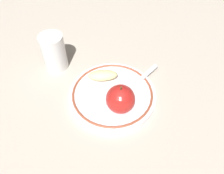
{
  "coord_description": "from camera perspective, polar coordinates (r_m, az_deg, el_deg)",
  "views": [
    {
      "loc": [
        -0.33,
        0.02,
        0.44
      ],
      "look_at": [
        0.01,
        0.0,
        0.04
      ],
      "focal_mm": 35.0,
      "sensor_mm": 36.0,
      "label": 1
    }
  ],
  "objects": [
    {
      "name": "drinking_glass",
      "position": [
        0.62,
        -14.93,
        8.76
      ],
      "size": [
        0.06,
        0.06,
        0.1
      ],
      "primitive_type": "cylinder",
      "color": "silver",
      "rests_on": "ground_plane"
    },
    {
      "name": "ground_plane",
      "position": [
        0.55,
        0.19,
        -3.47
      ],
      "size": [
        2.0,
        2.0,
        0.0
      ],
      "primitive_type": "plane",
      "color": "#B7AA9A"
    },
    {
      "name": "apple_slice_front",
      "position": [
        0.57,
        -2.43,
        3.07
      ],
      "size": [
        0.04,
        0.08,
        0.02
      ],
      "primitive_type": "ellipsoid",
      "rotation": [
        0.0,
        0.0,
        4.73
      ],
      "color": "beige",
      "rests_on": "plate"
    },
    {
      "name": "fork",
      "position": [
        0.57,
        6.33,
        0.91
      ],
      "size": [
        0.15,
        0.15,
        0.0
      ],
      "rotation": [
        0.0,
        0.0,
        2.37
      ],
      "color": "silver",
      "rests_on": "plate"
    },
    {
      "name": "apple_red_whole",
      "position": [
        0.49,
        2.22,
        -3.16
      ],
      "size": [
        0.07,
        0.07,
        0.08
      ],
      "color": "red",
      "rests_on": "plate"
    },
    {
      "name": "plate",
      "position": [
        0.55,
        -0.0,
        -1.88
      ],
      "size": [
        0.22,
        0.22,
        0.02
      ],
      "color": "white",
      "rests_on": "ground_plane"
    }
  ]
}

